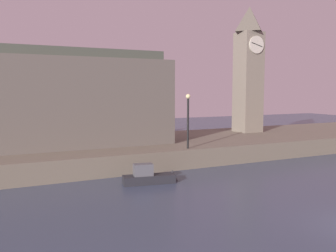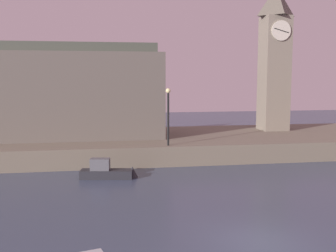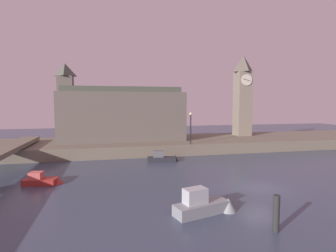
# 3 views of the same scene
# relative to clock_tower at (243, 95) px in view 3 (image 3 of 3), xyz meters

# --- Properties ---
(ground_plane) EXTENTS (120.00, 120.00, 0.00)m
(ground_plane) POSITION_rel_clock_tower_xyz_m (-10.15, -21.95, -8.39)
(ground_plane) COLOR #384256
(far_embankment) EXTENTS (70.00, 12.00, 1.50)m
(far_embankment) POSITION_rel_clock_tower_xyz_m (-10.15, -1.95, -7.64)
(far_embankment) COLOR #6B6051
(far_embankment) RESTS_ON ground
(clock_tower) EXTENTS (2.63, 2.66, 13.32)m
(clock_tower) POSITION_rel_clock_tower_xyz_m (0.00, 0.00, 0.00)
(clock_tower) COLOR slate
(clock_tower) RESTS_ON far_embankment
(parliament_hall) EXTENTS (17.80, 6.31, 10.94)m
(parliament_hall) POSITION_rel_clock_tower_xyz_m (-20.37, -1.40, -3.05)
(parliament_hall) COLOR #5B544C
(parliament_hall) RESTS_ON far_embankment
(streetlamp) EXTENTS (0.36, 0.36, 4.21)m
(streetlamp) POSITION_rel_clock_tower_xyz_m (-11.35, -7.29, -4.29)
(streetlamp) COLOR black
(streetlamp) RESTS_ON far_embankment
(mooring_post_left) EXTENTS (0.35, 0.35, 2.02)m
(mooring_post_left) POSITION_rel_clock_tower_xyz_m (-13.33, -29.01, -7.38)
(mooring_post_left) COLOR #272727
(mooring_post_left) RESTS_ON ground
(boat_cruiser_grey) EXTENTS (4.39, 2.14, 1.72)m
(boat_cruiser_grey) POSITION_rel_clock_tower_xyz_m (-16.17, -25.89, -7.84)
(boat_cruiser_grey) COLOR gray
(boat_cruiser_grey) RESTS_ON ground
(boat_barge_dark) EXTENTS (3.91, 1.50, 1.43)m
(boat_barge_dark) POSITION_rel_clock_tower_xyz_m (-15.67, -10.46, -7.97)
(boat_barge_dark) COLOR #232328
(boat_barge_dark) RESTS_ON ground
(boat_dinghy_red) EXTENTS (3.46, 1.76, 1.16)m
(boat_dinghy_red) POSITION_rel_clock_tower_xyz_m (-27.50, -17.07, -8.03)
(boat_dinghy_red) COLOR maroon
(boat_dinghy_red) RESTS_ON ground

